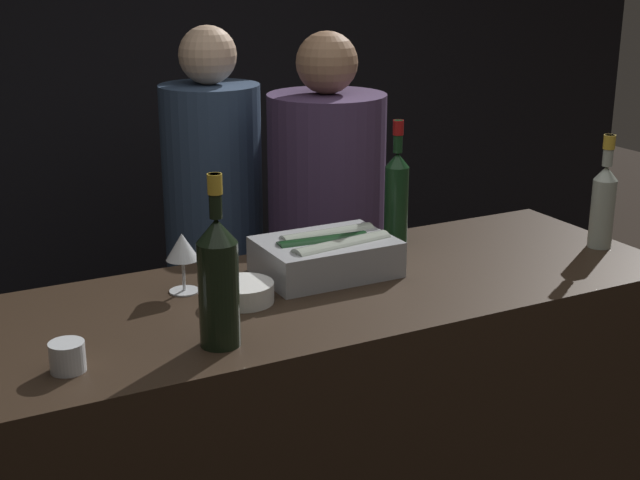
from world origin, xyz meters
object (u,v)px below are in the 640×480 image
Objects in this scene: person_blond_tee at (326,247)px; rose_wine_bottle at (603,201)px; wine_glass at (182,249)px; red_wine_bottle_burgundy at (396,193)px; bowl_white at (243,292)px; candle_votive at (67,357)px; champagne_bottle at (218,279)px; person_in_hoodie at (214,228)px; ice_bin_with_bottles at (328,254)px.

rose_wine_bottle is at bearing 142.46° from person_blond_tee.
red_wine_bottle_burgundy reaches higher than wine_glass.
red_wine_bottle_burgundy is at bearing 108.37° from person_blond_tee.
bowl_white is 2.05× the size of candle_votive.
wine_glass is at bearing 169.88° from rose_wine_bottle.
champagne_bottle is 0.23× the size of person_in_hoodie.
bowl_white is at bearing -51.54° from wine_glass.
red_wine_bottle_burgundy reaches higher than rose_wine_bottle.
candle_votive is at bearing 136.74° from person_in_hoodie.
bowl_white is at bearing 21.56° from candle_votive.
champagne_bottle is at bearing -4.27° from candle_votive.
rose_wine_bottle reaches higher than wine_glass.
champagne_bottle is 1.26m from rose_wine_bottle.
champagne_bottle is 1.46m from person_in_hoodie.
champagne_bottle reaches higher than wine_glass.
red_wine_bottle_burgundy is at bearing 8.02° from wine_glass.
person_blond_tee is at bearing -154.26° from person_in_hoodie.
rose_wine_bottle is at bearing -4.20° from bowl_white.
champagne_bottle reaches higher than ice_bin_with_bottles.
candle_votive is (-0.37, -0.32, -0.08)m from wine_glass.
bowl_white is at bearing -163.21° from ice_bin_with_bottles.
red_wine_bottle_burgundy is (0.31, 0.15, 0.10)m from ice_bin_with_bottles.
ice_bin_with_bottles reaches higher than candle_votive.
wine_glass is 1.00m from person_blond_tee.
champagne_bottle is 1.05× the size of red_wine_bottle_burgundy.
person_blond_tee is at bearing 85.70° from red_wine_bottle_burgundy.
champagne_bottle is at bearing 148.57° from person_in_hoodie.
person_in_hoodie is 0.47m from person_blond_tee.
rose_wine_bottle is 1.45m from person_in_hoodie.
person_blond_tee reaches higher than bowl_white.
wine_glass is at bearing 62.34° from person_blond_tee.
bowl_white is 0.19m from wine_glass.
candle_votive is 0.04× the size of person_blond_tee.
champagne_bottle is at bearing 73.73° from person_blond_tee.
person_blond_tee reaches higher than ice_bin_with_bottles.
person_in_hoodie is at bearing 122.13° from rose_wine_bottle.
person_blond_tee is (0.63, 0.75, -0.20)m from bowl_white.
wine_glass reaches higher than candle_votive.
rose_wine_bottle is (1.58, 0.11, 0.11)m from candle_votive.
wine_glass is at bearing 144.05° from person_in_hoodie.
person_blond_tee is (0.74, 0.61, -0.29)m from wine_glass.
person_blond_tee reaches higher than champagne_bottle.
person_in_hoodie reaches higher than champagne_bottle.
person_blond_tee is (0.28, -0.38, -0.01)m from person_in_hoodie.
bowl_white is at bearing 175.80° from rose_wine_bottle.
champagne_bottle reaches higher than candle_votive.
bowl_white is 0.98× the size of wine_glass.
rose_wine_bottle reaches higher than candle_votive.
person_blond_tee is at bearing 119.79° from rose_wine_bottle.
bowl_white is at bearing 151.59° from person_in_hoodie.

